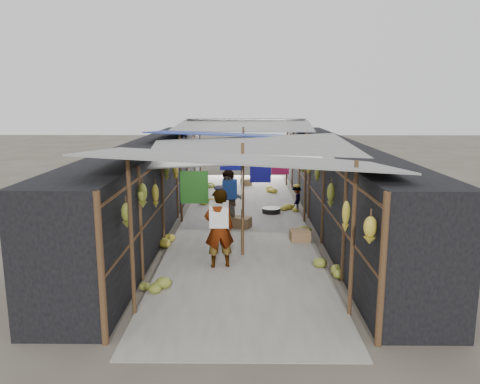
{
  "coord_description": "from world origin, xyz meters",
  "views": [
    {
      "loc": [
        0.04,
        -7.29,
        3.54
      ],
      "look_at": [
        -0.07,
        4.24,
        1.25
      ],
      "focal_mm": 35.0,
      "sensor_mm": 36.0,
      "label": 1
    }
  ],
  "objects_px": {
    "vendor_elderly": "(219,228)",
    "shopper_blue": "(230,200)",
    "black_basin": "(271,211)",
    "vendor_seated": "(297,199)",
    "crate_near": "(241,222)"
  },
  "relations": [
    {
      "from": "crate_near",
      "to": "vendor_seated",
      "type": "bearing_deg",
      "value": 67.2
    },
    {
      "from": "black_basin",
      "to": "vendor_elderly",
      "type": "height_order",
      "value": "vendor_elderly"
    },
    {
      "from": "crate_near",
      "to": "black_basin",
      "type": "bearing_deg",
      "value": 81.28
    },
    {
      "from": "shopper_blue",
      "to": "vendor_elderly",
      "type": "bearing_deg",
      "value": -89.55
    },
    {
      "from": "vendor_elderly",
      "to": "vendor_seated",
      "type": "xyz_separation_m",
      "value": [
        2.19,
        5.01,
        -0.44
      ]
    },
    {
      "from": "crate_near",
      "to": "shopper_blue",
      "type": "relative_size",
      "value": 0.31
    },
    {
      "from": "vendor_elderly",
      "to": "vendor_seated",
      "type": "bearing_deg",
      "value": -126.05
    },
    {
      "from": "vendor_elderly",
      "to": "shopper_blue",
      "type": "xyz_separation_m",
      "value": [
        0.13,
        3.05,
        -0.04
      ]
    },
    {
      "from": "black_basin",
      "to": "vendor_elderly",
      "type": "distance_m",
      "value": 5.09
    },
    {
      "from": "vendor_seated",
      "to": "shopper_blue",
      "type": "bearing_deg",
      "value": -31.47
    },
    {
      "from": "crate_near",
      "to": "vendor_elderly",
      "type": "xyz_separation_m",
      "value": [
        -0.44,
        -3.14,
        0.71
      ]
    },
    {
      "from": "black_basin",
      "to": "vendor_seated",
      "type": "distance_m",
      "value": 0.89
    },
    {
      "from": "crate_near",
      "to": "shopper_blue",
      "type": "distance_m",
      "value": 0.75
    },
    {
      "from": "black_basin",
      "to": "shopper_blue",
      "type": "height_order",
      "value": "shopper_blue"
    },
    {
      "from": "vendor_elderly",
      "to": "crate_near",
      "type": "bearing_deg",
      "value": -110.41
    }
  ]
}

